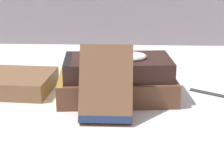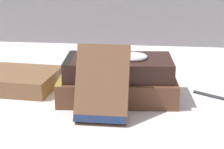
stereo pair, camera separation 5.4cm
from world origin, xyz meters
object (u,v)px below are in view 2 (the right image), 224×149
Objects in this scene: book_flat_bottom at (115,87)px; pocket_watch at (133,57)px; book_leaning_front at (102,87)px; fountain_pen at (223,97)px; book_flat_top at (116,67)px; book_side_left at (3,79)px.

pocket_watch reaches higher than book_flat_bottom.
book_leaning_front is at bearing -112.47° from pocket_watch.
fountain_pen is at bearing 28.53° from book_leaning_front.
book_leaning_front is 0.26m from fountain_pen.
book_flat_top is (0.00, 0.00, 0.04)m from book_flat_bottom.
book_flat_top is at bearing 49.95° from book_flat_bottom.
book_leaning_front is 2.09× the size of pocket_watch.
book_leaning_front is 0.12m from pocket_watch.
pocket_watch is at bearing 67.53° from book_leaning_front.
book_leaning_front reaches higher than book_flat_bottom.
book_side_left is 3.71× the size of pocket_watch.
book_flat_bottom is 1.10× the size of book_flat_top.
book_flat_bottom is 0.11m from book_leaning_front.
book_flat_top is 0.95× the size of book_side_left.
book_side_left is (-0.25, 0.04, -0.05)m from book_flat_top.
fountain_pen is at bearing 4.67° from pocket_watch.
pocket_watch is (0.04, 0.11, 0.03)m from book_leaning_front.
book_side_left is 2.05× the size of fountain_pen.
book_flat_bottom is 1.05× the size of book_side_left.
book_flat_bottom is at bearing 84.56° from book_leaning_front.
book_flat_bottom reaches higher than book_side_left.
book_flat_top is 0.04m from pocket_watch.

